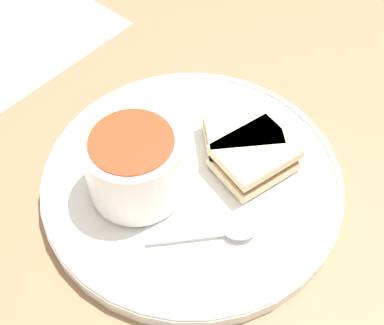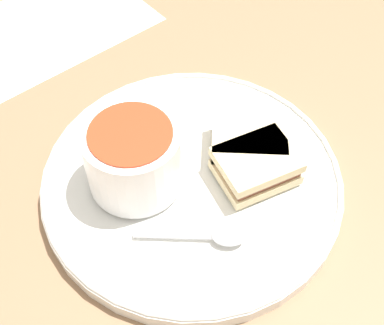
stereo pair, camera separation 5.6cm
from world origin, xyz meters
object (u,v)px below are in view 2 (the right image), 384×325
at_px(soup_bowl, 133,157).
at_px(spoon, 220,236).
at_px(sandwich_half_near, 256,166).
at_px(sandwich_half_far, 249,140).

height_order(soup_bowl, spoon, soup_bowl).
bearing_deg(sandwich_half_near, spoon, 99.91).
bearing_deg(spoon, sandwich_half_far, 74.91).
distance_m(soup_bowl, sandwich_half_far, 0.13).
xyz_separation_m(soup_bowl, sandwich_half_far, (-0.07, -0.11, -0.02)).
bearing_deg(soup_bowl, spoon, 177.97).
relative_size(soup_bowl, spoon, 1.00).
relative_size(spoon, sandwich_half_near, 0.98).
xyz_separation_m(spoon, sandwich_half_near, (0.02, -0.09, 0.01)).
height_order(sandwich_half_near, sandwich_half_far, same).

